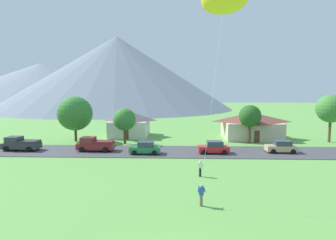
{
  "coord_description": "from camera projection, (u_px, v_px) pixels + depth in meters",
  "views": [
    {
      "loc": [
        0.56,
        -11.98,
        8.63
      ],
      "look_at": [
        -0.57,
        18.15,
        5.45
      ],
      "focal_mm": 29.09,
      "sensor_mm": 36.0,
      "label": 1
    }
  ],
  "objects": [
    {
      "name": "watcher_person",
      "position": [
        200.0,
        168.0,
        27.6
      ],
      "size": [
        0.56,
        0.24,
        1.68
      ],
      "color": "black",
      "rests_on": "ground"
    },
    {
      "name": "kite_flyer_with_kite",
      "position": [
        224.0,
        0.0,
        22.16
      ],
      "size": [
        4.44,
        5.13,
        17.38
      ],
      "color": "#70604C",
      "rests_on": "ground"
    },
    {
      "name": "parked_car_tan_mid_east",
      "position": [
        281.0,
        147.0,
        38.24
      ],
      "size": [
        4.21,
        2.09,
        1.68
      ],
      "color": "tan",
      "rests_on": "road_strip"
    },
    {
      "name": "mountain_far_east_ridge",
      "position": [
        117.0,
        73.0,
        137.63
      ],
      "size": [
        114.73,
        114.73,
        36.07
      ],
      "primitive_type": "cone",
      "color": "slate",
      "rests_on": "ground"
    },
    {
      "name": "pickup_truck_charcoal_east_side",
      "position": [
        21.0,
        144.0,
        39.64
      ],
      "size": [
        5.28,
        2.49,
        1.99
      ],
      "color": "#333338",
      "rests_on": "road_strip"
    },
    {
      "name": "house_left_center",
      "position": [
        251.0,
        125.0,
        49.83
      ],
      "size": [
        10.54,
        8.53,
        4.81
      ],
      "color": "beige",
      "rests_on": "ground"
    },
    {
      "name": "pickup_truck_maroon_west_side",
      "position": [
        95.0,
        144.0,
        39.26
      ],
      "size": [
        5.23,
        2.37,
        1.99
      ],
      "color": "maroon",
      "rests_on": "road_strip"
    },
    {
      "name": "parked_car_green_mid_west",
      "position": [
        145.0,
        148.0,
        37.47
      ],
      "size": [
        4.22,
        2.11,
        1.68
      ],
      "color": "#237042",
      "rests_on": "road_strip"
    },
    {
      "name": "house_leftmost",
      "position": [
        130.0,
        123.0,
        52.44
      ],
      "size": [
        7.6,
        8.28,
        4.76
      ],
      "color": "silver",
      "rests_on": "ground"
    },
    {
      "name": "tree_left_of_center",
      "position": [
        331.0,
        109.0,
        45.88
      ],
      "size": [
        4.76,
        4.76,
        8.12
      ],
      "color": "brown",
      "rests_on": "ground"
    },
    {
      "name": "tree_center",
      "position": [
        75.0,
        113.0,
        46.76
      ],
      "size": [
        5.93,
        5.93,
        7.82
      ],
      "color": "#4C3823",
      "rests_on": "ground"
    },
    {
      "name": "parked_car_red_west_end",
      "position": [
        214.0,
        147.0,
        37.79
      ],
      "size": [
        4.26,
        2.19,
        1.68
      ],
      "color": "red",
      "rests_on": "road_strip"
    },
    {
      "name": "tree_right_of_center",
      "position": [
        250.0,
        116.0,
        44.85
      ],
      "size": [
        3.66,
        3.66,
        6.4
      ],
      "color": "#4C3823",
      "rests_on": "ground"
    },
    {
      "name": "tree_near_left",
      "position": [
        125.0,
        120.0,
        44.45
      ],
      "size": [
        3.67,
        3.67,
        5.91
      ],
      "color": "#4C3823",
      "rests_on": "ground"
    },
    {
      "name": "road_strip",
      "position": [
        174.0,
        152.0,
        38.99
      ],
      "size": [
        160.0,
        7.89,
        0.08
      ],
      "primitive_type": "cube",
      "color": "#424247",
      "rests_on": "ground"
    },
    {
      "name": "mountain_east_ridge",
      "position": [
        42.0,
        84.0,
        176.92
      ],
      "size": [
        132.62,
        132.62,
        26.95
      ],
      "primitive_type": "cone",
      "color": "gray",
      "rests_on": "ground"
    }
  ]
}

